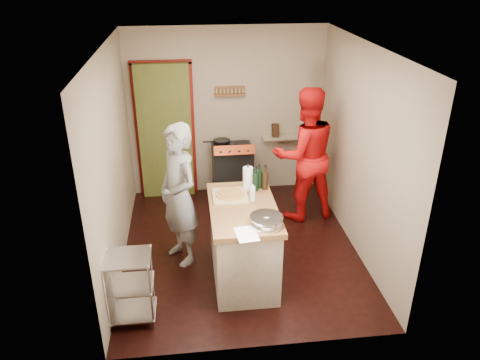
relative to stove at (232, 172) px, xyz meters
name	(u,v)px	position (x,y,z in m)	size (l,w,h in m)	color
floor	(240,247)	(-0.05, -1.42, -0.45)	(3.50, 3.50, 0.00)	black
back_wall	(185,124)	(-0.69, 0.36, 0.68)	(3.00, 0.44, 2.60)	tan
left_wall	(113,163)	(-1.55, -1.42, 0.85)	(0.04, 3.50, 2.60)	tan
right_wall	(360,151)	(1.45, -1.42, 0.85)	(0.04, 3.50, 2.60)	tan
ceiling	(240,45)	(-0.05, -1.42, 2.16)	(3.00, 3.50, 0.02)	white
stove	(232,172)	(0.00, 0.00, 0.00)	(0.60, 0.63, 1.00)	black
wire_shelving	(130,285)	(-1.33, -2.62, -0.01)	(0.48, 0.40, 0.80)	silver
island	(243,241)	(-0.08, -2.03, 0.05)	(0.75, 1.37, 1.27)	beige
person_stripe	(179,196)	(-0.80, -1.57, 0.45)	(0.65, 0.43, 1.79)	#9D9DA1
person_red	(304,155)	(0.95, -0.67, 0.52)	(0.94, 0.73, 1.93)	red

